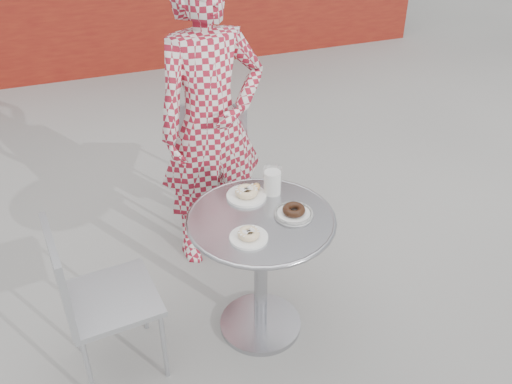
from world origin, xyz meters
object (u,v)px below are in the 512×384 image
object	(u,v)px
chair_left	(114,326)
plate_far	(247,193)
plate_near	(249,235)
bistro_table	(261,247)
chair_far	(215,182)
milk_cup	(272,181)
seated_person	(211,124)
plate_checker	(294,212)

from	to	relation	value
chair_left	plate_far	size ratio (longest dim) A/B	4.34
plate_near	bistro_table	bearing A→B (deg)	50.28
chair_far	milk_cup	xyz separation A→B (m)	(0.06, -0.80, 0.47)
plate_far	chair_left	bearing A→B (deg)	-165.58
milk_cup	bistro_table	bearing A→B (deg)	-124.77
chair_far	seated_person	distance (m)	0.62
plate_near	milk_cup	bearing A→B (deg)	53.11
chair_left	chair_far	bearing A→B (deg)	-44.23
chair_far	plate_checker	distance (m)	1.08
bistro_table	plate_far	distance (m)	0.26
chair_left	plate_far	world-z (taller)	chair_left
chair_far	seated_person	xyz separation A→B (m)	(-0.08, -0.28, 0.54)
bistro_table	chair_left	bearing A→B (deg)	-179.91
plate_far	plate_checker	bearing A→B (deg)	-54.44
bistro_table	milk_cup	xyz separation A→B (m)	(0.12, 0.17, 0.23)
chair_left	plate_checker	xyz separation A→B (m)	(0.85, -0.03, 0.44)
seated_person	milk_cup	distance (m)	0.54
bistro_table	seated_person	xyz separation A→B (m)	(-0.03, 0.68, 0.30)
chair_far	plate_near	xyz separation A→B (m)	(-0.15, -1.08, 0.42)
plate_near	milk_cup	xyz separation A→B (m)	(0.22, 0.29, 0.05)
plate_near	milk_cup	distance (m)	0.36
chair_left	seated_person	distance (m)	1.11
bistro_table	chair_far	xyz separation A→B (m)	(0.05, 0.97, -0.24)
plate_checker	chair_far	bearing A→B (deg)	95.19
seated_person	milk_cup	xyz separation A→B (m)	(0.14, -0.51, -0.07)
chair_left	milk_cup	xyz separation A→B (m)	(0.82, 0.17, 0.49)
plate_far	plate_near	distance (m)	0.31
milk_cup	plate_far	bearing A→B (deg)	175.89
chair_far	plate_far	bearing A→B (deg)	105.75
plate_checker	plate_near	bearing A→B (deg)	-159.45
milk_cup	plate_checker	bearing A→B (deg)	-82.59
seated_person	milk_cup	bearing A→B (deg)	-81.74
chair_far	plate_checker	world-z (taller)	chair_far
bistro_table	chair_left	world-z (taller)	chair_left
plate_far	plate_checker	world-z (taller)	plate_far
chair_left	plate_near	size ratio (longest dim) A/B	4.95
chair_far	plate_far	world-z (taller)	chair_far
seated_person	plate_near	world-z (taller)	seated_person
milk_cup	chair_far	bearing A→B (deg)	94.64
chair_left	milk_cup	world-z (taller)	milk_cup
plate_near	milk_cup	world-z (taller)	milk_cup
seated_person	chair_far	bearing A→B (deg)	66.97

